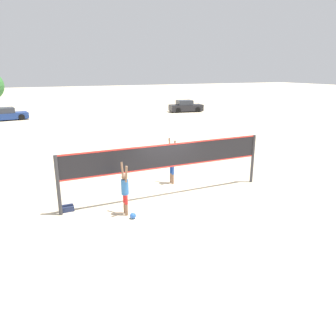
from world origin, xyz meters
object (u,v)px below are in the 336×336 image
Objects in this scene: parked_car_mid at (7,115)px; volleyball at (133,216)px; parked_car_near at (186,107)px; player_blocker at (172,160)px; gear_bag at (67,208)px; player_spiker at (125,188)px; volleyball_net at (168,160)px.

volleyball is at bearing -89.07° from parked_car_mid.
volleyball is 31.92m from parked_car_near.
player_blocker reaches higher than volleyball.
gear_bag is (-5.06, -1.19, -1.04)m from player_blocker.
player_spiker is 4.14× the size of gear_bag.
player_spiker is at bearing -89.15° from parked_car_mid.
volleyball_net is 2.97m from volleyball.
parked_car_near reaches higher than volleyball.
player_blocker is 4.29m from volleyball.
player_spiker is at bearing 103.63° from volleyball.
volleyball is at bearing -112.61° from parked_car_near.
player_spiker reaches higher than volleyball.
parked_car_mid is at bearing -176.02° from parked_car_near.
player_blocker is 0.49× the size of parked_car_near.
volleyball_net is 39.73× the size of volleyball.
volleyball is 0.05× the size of parked_car_near.
player_blocker reaches higher than gear_bag.
volleyball_net reaches higher than parked_car_mid.
gear_bag is at bearing 140.25° from volleyball.
player_spiker reaches higher than parked_car_mid.
volleyball_net is 2.11× the size of parked_car_mid.
parked_car_near is at bearing 58.68° from volleyball.
parked_car_mid is (-4.33, 29.00, 0.49)m from volleyball.
volleyball_net is at bearing 34.95° from volleyball.
volleyball_net is 2.04× the size of parked_car_near.
gear_bag is 0.11× the size of parked_car_mid.
volleyball is (-2.10, -1.47, -1.50)m from volleyball_net.
parked_car_near reaches higher than parked_car_mid.
volleyball is at bearing -45.63° from player_blocker.
player_spiker reaches higher than gear_bag.
volleyball_net is at bearing -3.55° from gear_bag.
player_blocker is 4.52× the size of gear_bag.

